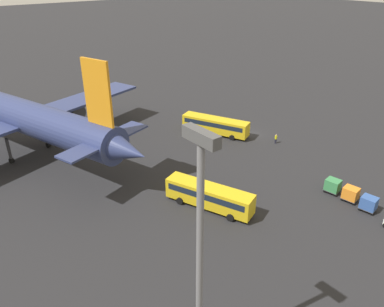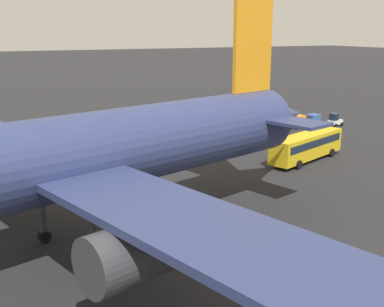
{
  "view_description": "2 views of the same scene",
  "coord_description": "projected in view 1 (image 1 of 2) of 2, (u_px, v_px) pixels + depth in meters",
  "views": [
    {
      "loc": [
        -43.56,
        50.22,
        28.74
      ],
      "look_at": [
        -3.86,
        17.87,
        2.95
      ],
      "focal_mm": 35.0,
      "sensor_mm": 36.0,
      "label": 1
    },
    {
      "loc": [
        22.84,
        66.11,
        15.08
      ],
      "look_at": [
        1.42,
        21.39,
        2.23
      ],
      "focal_mm": 45.0,
      "sensor_mm": 36.0,
      "label": 2
    }
  ],
  "objects": [
    {
      "name": "shuttle_bus_near",
      "position": [
        215.0,
        124.0,
        70.72
      ],
      "size": [
        12.86,
        7.55,
        3.07
      ],
      "rotation": [
        0.0,
        0.0,
        0.41
      ],
      "color": "gold",
      "rests_on": "ground"
    },
    {
      "name": "ground_plane",
      "position": [
        252.0,
        134.0,
        71.42
      ],
      "size": [
        600.0,
        600.0,
        0.0
      ],
      "primitive_type": "plane",
      "color": "#232326"
    },
    {
      "name": "light_pole",
      "position": [
        200.0,
        240.0,
        25.19
      ],
      "size": [
        2.8,
        0.7,
        20.24
      ],
      "color": "slate",
      "rests_on": "ground"
    },
    {
      "name": "cargo_cart_blue",
      "position": [
        369.0,
        203.0,
        48.46
      ],
      "size": [
        2.2,
        1.93,
        2.06
      ],
      "rotation": [
        0.0,
        0.0,
        0.13
      ],
      "color": "#38383D",
      "rests_on": "ground"
    },
    {
      "name": "airplane",
      "position": [
        17.0,
        114.0,
        61.19
      ],
      "size": [
        54.59,
        47.43,
        18.47
      ],
      "rotation": [
        0.0,
        0.0,
        0.29
      ],
      "color": "navy",
      "rests_on": "ground"
    },
    {
      "name": "worker_person",
      "position": [
        276.0,
        139.0,
        67.22
      ],
      "size": [
        0.38,
        0.38,
        1.74
      ],
      "color": "#1E1E2D",
      "rests_on": "ground"
    },
    {
      "name": "cargo_cart_green",
      "position": [
        333.0,
        185.0,
        52.39
      ],
      "size": [
        2.2,
        1.93,
        2.06
      ],
      "rotation": [
        0.0,
        0.0,
        0.13
      ],
      "color": "#38383D",
      "rests_on": "ground"
    },
    {
      "name": "cargo_cart_orange",
      "position": [
        351.0,
        193.0,
        50.51
      ],
      "size": [
        2.2,
        1.93,
        2.06
      ],
      "rotation": [
        0.0,
        0.0,
        0.13
      ],
      "color": "#38383D",
      "rests_on": "ground"
    },
    {
      "name": "shuttle_bus_far",
      "position": [
        209.0,
        195.0,
        48.88
      ],
      "size": [
        12.14,
        6.62,
        3.18
      ],
      "rotation": [
        0.0,
        0.0,
        0.36
      ],
      "color": "gold",
      "rests_on": "ground"
    }
  ]
}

